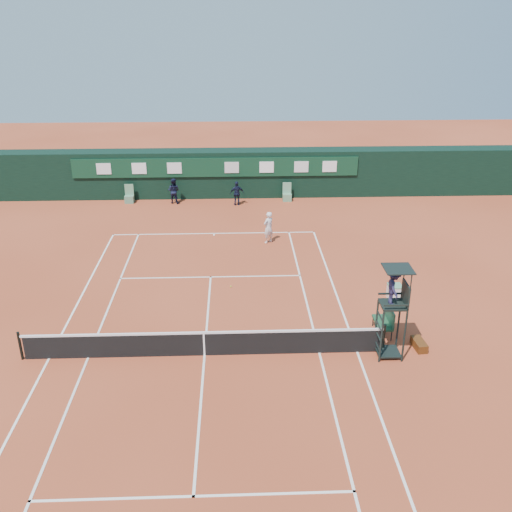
{
  "coord_description": "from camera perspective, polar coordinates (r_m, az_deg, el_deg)",
  "views": [
    {
      "loc": [
        1.17,
        -17.24,
        11.41
      ],
      "look_at": [
        2.07,
        6.0,
        1.2
      ],
      "focal_mm": 40.0,
      "sensor_mm": 36.0,
      "label": 1
    }
  ],
  "objects": [
    {
      "name": "ball_kid_left",
      "position": [
        36.3,
        -8.24,
        6.47
      ],
      "size": [
        0.92,
        0.8,
        1.6
      ],
      "primitive_type": "imported",
      "rotation": [
        0.0,
        0.0,
        2.85
      ],
      "color": "black",
      "rests_on": "ground"
    },
    {
      "name": "ball_kid_right",
      "position": [
        35.59,
        -1.91,
        6.28
      ],
      "size": [
        0.94,
        0.5,
        1.52
      ],
      "primitive_type": "imported",
      "rotation": [
        0.0,
        0.0,
        3.29
      ],
      "color": "black",
      "rests_on": "ground"
    },
    {
      "name": "linesman_chair_left",
      "position": [
        37.05,
        -12.55,
        5.71
      ],
      "size": [
        0.55,
        0.5,
        1.15
      ],
      "color": "#538061",
      "rests_on": "ground"
    },
    {
      "name": "cooler",
      "position": [
        24.86,
        13.67,
        -3.5
      ],
      "size": [
        0.57,
        0.57,
        0.65
      ],
      "color": "silver",
      "rests_on": "ground"
    },
    {
      "name": "back_wall",
      "position": [
        37.33,
        -3.98,
        8.27
      ],
      "size": [
        40.0,
        1.65,
        3.0
      ],
      "color": "black",
      "rests_on": "ground"
    },
    {
      "name": "ground",
      "position": [
        20.71,
        -5.17,
        -9.85
      ],
      "size": [
        90.0,
        90.0,
        0.0
      ],
      "primitive_type": "plane",
      "color": "#B54A2A",
      "rests_on": "ground"
    },
    {
      "name": "player_bench",
      "position": [
        22.14,
        12.85,
        -6.19
      ],
      "size": [
        0.56,
        1.2,
        1.1
      ],
      "color": "#1A4228",
      "rests_on": "ground"
    },
    {
      "name": "tennis_bag",
      "position": [
        21.75,
        15.99,
        -8.49
      ],
      "size": [
        0.44,
        0.86,
        0.31
      ],
      "primitive_type": "cube",
      "rotation": [
        0.0,
        0.0,
        0.09
      ],
      "color": "black",
      "rests_on": "ground"
    },
    {
      "name": "umpire_chair",
      "position": [
        19.94,
        13.61,
        -3.7
      ],
      "size": [
        0.96,
        0.95,
        3.42
      ],
      "color": "black",
      "rests_on": "ground"
    },
    {
      "name": "tennis_ball",
      "position": [
        25.28,
        -2.54,
        -3.06
      ],
      "size": [
        0.07,
        0.07,
        0.07
      ],
      "primitive_type": "sphere",
      "color": "#C2D230",
      "rests_on": "ground"
    },
    {
      "name": "player",
      "position": [
        29.72,
        1.24,
        2.88
      ],
      "size": [
        0.73,
        0.71,
        1.69
      ],
      "primitive_type": "imported",
      "rotation": [
        0.0,
        0.0,
        3.85
      ],
      "color": "silver",
      "rests_on": "ground"
    },
    {
      "name": "linesman_chair_right",
      "position": [
        36.6,
        3.12,
        6.03
      ],
      "size": [
        0.55,
        0.5,
        1.15
      ],
      "color": "#5D8F68",
      "rests_on": "ground"
    },
    {
      "name": "tennis_net",
      "position": [
        20.43,
        -5.22,
        -8.66
      ],
      "size": [
        12.9,
        0.1,
        1.1
      ],
      "color": "black",
      "rests_on": "ground"
    },
    {
      "name": "court_lines",
      "position": [
        20.7,
        -5.17,
        -9.84
      ],
      "size": [
        11.05,
        23.85,
        0.01
      ],
      "color": "silver",
      "rests_on": "ground"
    }
  ]
}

